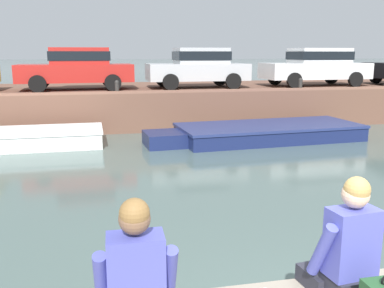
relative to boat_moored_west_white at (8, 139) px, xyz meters
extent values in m
plane|color=#4C605B|center=(4.59, -4.21, -0.26)|extent=(400.00, 400.00, 0.00)
cube|color=brown|center=(4.59, 4.56, 0.42)|extent=(60.00, 6.00, 1.36)
cube|color=brown|center=(4.59, 1.68, 1.15)|extent=(60.00, 0.24, 0.08)
cube|color=white|center=(0.24, 0.01, -0.04)|extent=(4.86, 1.86, 0.43)
cube|color=white|center=(0.24, 0.01, 0.22)|extent=(4.92, 1.92, 0.08)
cube|color=brown|center=(0.60, 0.01, 0.12)|extent=(0.28, 1.57, 0.06)
cube|color=navy|center=(7.87, -0.39, -0.05)|extent=(5.84, 2.68, 0.41)
cube|color=navy|center=(4.47, -0.65, -0.05)|extent=(1.23, 1.33, 0.41)
cube|color=navy|center=(7.87, -0.39, 0.20)|extent=(5.90, 2.75, 0.08)
cube|color=brown|center=(8.29, -0.36, 0.10)|extent=(0.39, 2.05, 0.06)
cube|color=#B2231E|center=(1.79, 3.62, 1.73)|extent=(4.23, 1.95, 0.64)
cube|color=#B2231E|center=(1.95, 3.63, 2.35)|extent=(2.15, 1.64, 0.60)
cube|color=black|center=(1.95, 3.63, 2.35)|extent=(2.23, 1.67, 0.33)
cylinder|color=black|center=(0.55, 2.67, 1.41)|extent=(0.61, 0.21, 0.60)
cylinder|color=black|center=(0.46, 4.45, 1.41)|extent=(0.61, 0.21, 0.60)
cylinder|color=black|center=(3.12, 2.79, 1.41)|extent=(0.61, 0.21, 0.60)
cylinder|color=black|center=(3.03, 4.58, 1.41)|extent=(0.61, 0.21, 0.60)
cube|color=#B7BABC|center=(6.40, 3.62, 1.73)|extent=(3.92, 1.82, 0.64)
cube|color=#B7BABC|center=(6.56, 3.62, 2.35)|extent=(1.97, 1.58, 0.60)
cube|color=black|center=(6.56, 3.62, 2.35)|extent=(2.05, 1.62, 0.33)
cylinder|color=black|center=(5.21, 2.70, 1.41)|extent=(0.60, 0.19, 0.60)
cylinder|color=black|center=(5.18, 4.51, 1.41)|extent=(0.60, 0.19, 0.60)
cylinder|color=black|center=(7.62, 2.74, 1.41)|extent=(0.60, 0.19, 0.60)
cylinder|color=black|center=(7.60, 4.54, 1.41)|extent=(0.60, 0.19, 0.60)
cube|color=white|center=(11.42, 3.62, 1.73)|extent=(4.40, 1.88, 0.64)
cube|color=white|center=(11.59, 3.63, 2.35)|extent=(2.22, 1.61, 0.60)
cube|color=black|center=(11.59, 3.63, 2.35)|extent=(2.31, 1.65, 0.33)
cylinder|color=black|center=(10.09, 2.68, 1.41)|extent=(0.60, 0.20, 0.60)
cylinder|color=black|center=(10.04, 4.48, 1.41)|extent=(0.60, 0.20, 0.60)
cylinder|color=black|center=(12.79, 2.76, 1.41)|extent=(0.60, 0.20, 0.60)
cylinder|color=black|center=(12.74, 4.56, 1.41)|extent=(0.60, 0.20, 0.60)
cylinder|color=black|center=(14.93, 4.49, 1.41)|extent=(0.60, 0.19, 0.60)
cylinder|color=#2D2B28|center=(3.22, 1.81, 1.28)|extent=(0.14, 0.14, 0.35)
sphere|color=#2D2B28|center=(3.22, 1.81, 1.48)|extent=(0.15, 0.15, 0.15)
cylinder|color=#2D2B28|center=(9.94, 1.81, 1.28)|extent=(0.14, 0.14, 0.35)
sphere|color=#2D2B28|center=(9.94, 1.81, 1.48)|extent=(0.15, 0.15, 0.15)
cube|color=#4C51B2|center=(2.89, -10.48, 1.07)|extent=(0.36, 0.23, 0.52)
cylinder|color=#4C51B2|center=(3.11, -10.43, 1.02)|extent=(0.10, 0.29, 0.47)
cylinder|color=#4C51B2|center=(2.67, -10.42, 1.02)|extent=(0.10, 0.29, 0.47)
sphere|color=brown|center=(2.89, -10.48, 1.44)|extent=(0.20, 0.20, 0.20)
sphere|color=olive|center=(2.89, -10.49, 1.48)|extent=(0.19, 0.19, 0.19)
cube|color=#282833|center=(4.48, -10.34, 0.71)|extent=(0.37, 0.32, 0.20)
cube|color=#282833|center=(4.46, -10.12, 0.68)|extent=(0.48, 0.37, 0.14)
cube|color=#4C51B2|center=(4.48, -10.34, 1.07)|extent=(0.38, 0.26, 0.52)
cylinder|color=#4C51B2|center=(4.70, -10.26, 1.02)|extent=(0.12, 0.29, 0.47)
cylinder|color=#4C51B2|center=(4.26, -10.32, 1.02)|extent=(0.12, 0.29, 0.47)
sphere|color=beige|center=(4.48, -10.34, 1.44)|extent=(0.20, 0.20, 0.20)
sphere|color=tan|center=(4.48, -10.35, 1.48)|extent=(0.19, 0.19, 0.19)
camera|label=1|loc=(2.73, -12.97, 2.44)|focal=40.00mm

